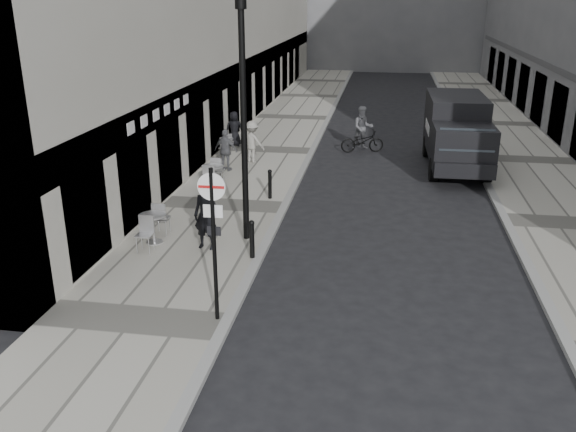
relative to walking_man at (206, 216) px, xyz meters
The scene contains 16 objects.
ground 6.96m from the walking_man, 77.32° to the right, with size 120.00×120.00×0.00m, color black.
sidewalk 11.35m from the walking_man, 92.49° to the left, with size 4.00×60.00×0.12m, color #ABA79A.
far_sidewalk 15.46m from the walking_man, 47.06° to the left, with size 4.00×60.00×0.12m, color #ABA79A.
walking_man is the anchor object (origin of this frame).
sign_post 4.11m from the walking_man, 70.71° to the right, with size 0.58×0.09×3.36m.
lamppost 2.99m from the walking_man, 43.66° to the left, with size 0.30×0.30×6.58m.
bollard_near 4.61m from the walking_man, 78.57° to the left, with size 0.13×0.13×0.94m, color black.
bollard_far 1.50m from the walking_man, 17.88° to the right, with size 0.13×0.13×0.98m, color black.
panel_van 12.47m from the walking_man, 52.94° to the left, with size 2.30×6.00×2.81m.
cyclist 12.43m from the walking_man, 72.69° to the left, with size 2.01×1.11×2.06m.
pedestrian_a 7.74m from the walking_man, 100.57° to the left, with size 0.96×0.40×1.64m, color #595A5E.
pedestrian_b 9.07m from the walking_man, 94.33° to the left, with size 1.10×0.63×1.71m, color gray.
pedestrian_c 11.90m from the walking_man, 100.12° to the left, with size 0.77×0.50×1.57m, color black.
cafe_table_near 1.64m from the walking_man, behind, with size 0.76×1.72×0.98m.
cafe_table_mid 5.39m from the walking_man, 103.90° to the left, with size 0.78×1.76×1.00m.
cafe_table_far 10.43m from the walking_man, 101.58° to the left, with size 0.62×1.40×0.80m.
Camera 1 is at (3.11, -8.16, 6.72)m, focal length 38.00 mm.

